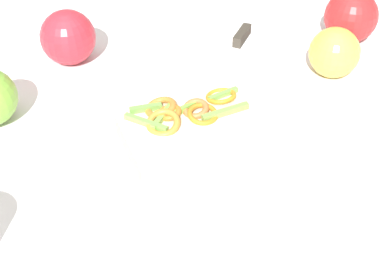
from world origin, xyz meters
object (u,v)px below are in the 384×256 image
plate (192,146)px  knife (243,32)px  sandwich (191,129)px  apple_3 (68,37)px  apple_5 (351,16)px  apple_1 (334,53)px

plate → knife: size_ratio=2.17×
plate → sandwich: sandwich is taller
apple_3 → apple_5: bearing=-65.0°
plate → apple_3: 0.27m
sandwich → knife: 0.28m
plate → sandwich: 0.02m
sandwich → apple_1: (0.21, -0.14, 0.00)m
plate → apple_5: bearing=-26.1°
sandwich → apple_3: apple_3 is taller
apple_5 → sandwich: bearing=153.7°
plate → sandwich: (0.00, 0.00, 0.02)m
plate → knife: 0.28m
plate → apple_1: 0.26m
apple_3 → apple_5: (0.18, -0.38, 0.00)m
knife → plate: bearing=-173.7°
apple_1 → knife: (0.07, 0.14, -0.03)m
apple_1 → apple_3: apple_3 is taller
apple_1 → apple_3: 0.37m
apple_5 → apple_1: bearing=172.2°
sandwich → plate: bearing=114.7°
plate → apple_3: bearing=58.1°
plate → apple_3: apple_3 is taller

